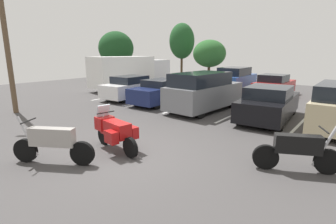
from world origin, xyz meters
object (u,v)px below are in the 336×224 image
motorcycle_touring (114,130)px  car_navy (163,92)px  car_black (269,103)px  car_far_blue (235,80)px  car_far_silver (199,81)px  box_truck (131,72)px  car_grey (204,92)px  utility_pole (2,14)px  motorcycle_third (52,143)px  car_white (132,87)px  motorcycle_second (298,150)px  car_far_red (274,86)px

motorcycle_touring → car_navy: size_ratio=0.46×
car_black → car_far_blue: car_far_blue is taller
car_far_silver → box_truck: box_truck is taller
car_grey → utility_pole: 10.43m
motorcycle_third → car_far_silver: size_ratio=0.48×
car_white → motorcycle_second: bearing=-24.4°
car_white → box_truck: box_truck is taller
car_grey → car_far_silver: 7.99m
car_navy → car_black: bearing=-0.4°
car_far_blue → box_truck: 8.50m
car_white → car_far_silver: bearing=78.7°
motorcycle_third → car_navy: 9.14m
car_far_silver → box_truck: bearing=-143.5°
car_grey → utility_pole: size_ratio=0.53×
motorcycle_touring → car_far_blue: car_far_blue is taller
car_black → car_far_silver: bearing=139.4°
motorcycle_touring → car_far_red: car_far_red is taller
box_truck → motorcycle_third: bearing=-52.4°
car_navy → car_far_blue: bearing=77.0°
motorcycle_second → car_grey: bearing=139.1°
car_white → car_grey: (5.60, -0.26, 0.27)m
car_far_red → car_white: bearing=-136.8°
motorcycle_third → box_truck: 14.79m
motorcycle_third → car_far_blue: (-1.45, 15.55, 0.33)m
car_navy → car_far_silver: car_navy is taller
car_grey → car_far_silver: car_grey is taller
motorcycle_second → car_black: bearing=114.0°
car_far_silver → car_far_blue: (2.97, 0.46, 0.26)m
car_far_silver → car_far_blue: size_ratio=0.92×
car_far_silver → car_navy: bearing=-78.1°
box_truck → car_far_blue: bearing=27.0°
car_black → utility_pole: 13.15m
car_black → car_far_blue: size_ratio=1.03×
car_far_silver → utility_pole: 14.04m
car_white → car_navy: (2.65, -0.02, -0.03)m
motorcycle_touring → car_navy: bearing=117.6°
box_truck → utility_pole: size_ratio=0.78×
motorcycle_third → car_black: bearing=69.5°
car_grey → box_truck: (-8.90, 3.33, 0.45)m
car_far_blue → utility_pole: utility_pole is taller
motorcycle_touring → car_black: (2.65, 6.84, 0.10)m
motorcycle_touring → motorcycle_third: bearing=-107.5°
motorcycle_second → car_black: 5.45m
car_white → car_black: 8.91m
motorcycle_second → car_far_red: car_far_red is taller
car_black → utility_pole: (-10.67, -6.55, 4.04)m
car_white → car_navy: bearing=-0.5°
motorcycle_third → car_black: car_black is taller
car_navy → car_far_blue: size_ratio=0.99×
utility_pole → motorcycle_third: bearing=-15.1°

